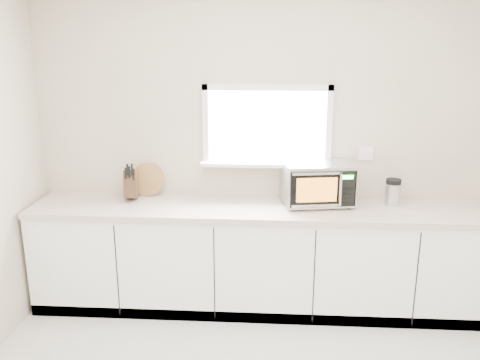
{
  "coord_description": "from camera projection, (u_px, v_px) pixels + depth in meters",
  "views": [
    {
      "loc": [
        0.05,
        -2.31,
        2.27
      ],
      "look_at": [
        -0.2,
        1.55,
        1.19
      ],
      "focal_mm": 38.0,
      "sensor_mm": 36.0,
      "label": 1
    }
  ],
  "objects": [
    {
      "name": "back_wall",
      "position": [
        267.0,
        147.0,
        4.39
      ],
      "size": [
        4.0,
        0.17,
        2.7
      ],
      "color": "beige",
      "rests_on": "ground"
    },
    {
      "name": "cabinets",
      "position": [
        265.0,
        259.0,
        4.35
      ],
      "size": [
        3.92,
        0.6,
        0.88
      ],
      "primitive_type": "cube",
      "color": "white",
      "rests_on": "ground"
    },
    {
      "name": "countertop",
      "position": [
        265.0,
        209.0,
        4.22
      ],
      "size": [
        3.92,
        0.64,
        0.04
      ],
      "primitive_type": "cube",
      "color": "beige",
      "rests_on": "cabinets"
    },
    {
      "name": "microwave",
      "position": [
        317.0,
        182.0,
        4.26
      ],
      "size": [
        0.62,
        0.52,
        0.36
      ],
      "rotation": [
        0.0,
        0.0,
        0.16
      ],
      "color": "black",
      "rests_on": "countertop"
    },
    {
      "name": "knife_block",
      "position": [
        131.0,
        184.0,
        4.37
      ],
      "size": [
        0.15,
        0.24,
        0.33
      ],
      "rotation": [
        0.0,
        0.0,
        0.17
      ],
      "color": "#4A351A",
      "rests_on": "countertop"
    },
    {
      "name": "cutting_board",
      "position": [
        147.0,
        180.0,
        4.48
      ],
      "size": [
        0.29,
        0.07,
        0.29
      ],
      "primitive_type": "cylinder",
      "rotation": [
        1.4,
        0.0,
        0.0
      ],
      "color": "#A07D3E",
      "rests_on": "countertop"
    },
    {
      "name": "coffee_grinder",
      "position": [
        393.0,
        192.0,
        4.25
      ],
      "size": [
        0.15,
        0.15,
        0.22
      ],
      "rotation": [
        0.0,
        0.0,
        -0.15
      ],
      "color": "#B5B7BC",
      "rests_on": "countertop"
    }
  ]
}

